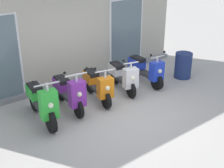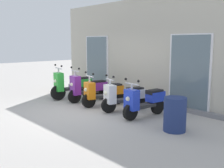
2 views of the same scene
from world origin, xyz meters
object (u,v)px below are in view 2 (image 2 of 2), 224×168
(scooter_green, at_px, (72,85))
(scooter_blue, at_px, (144,101))
(scooter_orange, at_px, (103,92))
(trash_bin, at_px, (175,114))
(scooter_white, at_px, (124,96))
(scooter_purple, at_px, (88,88))
(curb_bollard, at_px, (57,83))

(scooter_green, xyz_separation_m, scooter_blue, (3.43, 0.10, -0.04))
(scooter_orange, height_order, trash_bin, scooter_orange)
(scooter_blue, relative_size, trash_bin, 1.86)
(scooter_white, distance_m, scooter_blue, 0.86)
(scooter_blue, distance_m, trash_bin, 1.31)
(scooter_orange, relative_size, scooter_white, 1.02)
(scooter_white, bearing_deg, scooter_purple, -179.20)
(trash_bin, bearing_deg, scooter_purple, 174.26)
(scooter_blue, bearing_deg, scooter_white, 176.84)
(scooter_blue, xyz_separation_m, curb_bollard, (-4.97, 0.19, -0.10))
(scooter_white, bearing_deg, scooter_green, -176.80)
(scooter_purple, relative_size, trash_bin, 1.95)
(scooter_purple, xyz_separation_m, scooter_orange, (0.86, -0.01, -0.04))
(scooter_orange, distance_m, curb_bollard, 3.21)
(scooter_orange, bearing_deg, scooter_white, 2.43)
(scooter_orange, xyz_separation_m, curb_bollard, (-3.20, 0.18, -0.10))
(scooter_purple, relative_size, scooter_orange, 1.04)
(curb_bollard, bearing_deg, scooter_orange, -3.26)
(scooter_purple, relative_size, scooter_blue, 1.05)
(scooter_green, distance_m, scooter_blue, 3.43)
(scooter_purple, distance_m, scooter_orange, 0.86)
(scooter_orange, height_order, curb_bollard, scooter_orange)
(scooter_green, xyz_separation_m, scooter_white, (2.58, 0.14, -0.03))
(scooter_orange, bearing_deg, scooter_green, -176.38)
(scooter_purple, bearing_deg, scooter_blue, -0.49)
(curb_bollard, bearing_deg, scooter_white, -2.00)
(scooter_orange, relative_size, trash_bin, 1.88)
(trash_bin, bearing_deg, scooter_orange, 172.90)
(scooter_purple, height_order, scooter_orange, scooter_purple)
(curb_bollard, xyz_separation_m, trash_bin, (6.23, -0.56, 0.05))
(scooter_purple, bearing_deg, scooter_green, -171.57)
(scooter_white, relative_size, trash_bin, 1.84)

